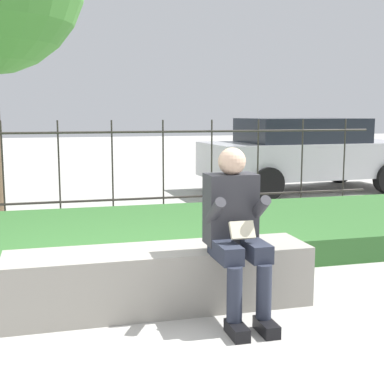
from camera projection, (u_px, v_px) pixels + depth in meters
The scene contains 6 objects.
ground_plane at pixel (120, 312), 4.17m from camera, with size 60.00×60.00×0.00m, color #B2AFA8.
stone_bench at pixel (161, 282), 4.22m from camera, with size 2.38×0.55×0.48m.
person_seated_reader at pixel (235, 226), 3.98m from camera, with size 0.42×0.73×1.28m.
grass_berm at pixel (98, 238), 6.01m from camera, with size 10.91×2.50×0.27m.
iron_fence at pixel (86, 168), 7.55m from camera, with size 8.91×0.03×1.43m.
car_parked_right at pixel (306, 153), 10.53m from camera, with size 4.19×2.04×1.42m.
Camera 1 is at (-0.48, -3.99, 1.54)m, focal length 50.00 mm.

